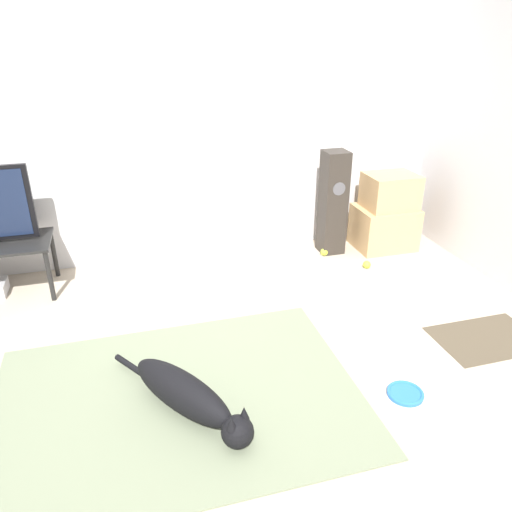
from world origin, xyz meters
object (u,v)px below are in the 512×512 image
dog (188,396)px  cardboard_box_lower (384,227)px  frisbee (405,393)px  cardboard_box_upper (390,191)px  tennis_ball_near_speaker (367,265)px  floor_speaker (333,203)px  tennis_ball_by_boxes (324,252)px

dog → cardboard_box_lower: (2.07, 1.69, 0.07)m
frisbee → cardboard_box_upper: cardboard_box_upper is taller
cardboard_box_upper → frisbee: bearing=-115.8°
tennis_ball_near_speaker → floor_speaker: bearing=110.9°
frisbee → dog: bearing=171.0°
cardboard_box_upper → floor_speaker: bearing=174.7°
cardboard_box_lower → tennis_ball_near_speaker: bearing=-133.1°
floor_speaker → tennis_ball_near_speaker: bearing=-69.1°
cardboard_box_lower → tennis_ball_near_speaker: cardboard_box_lower is taller
cardboard_box_upper → floor_speaker: 0.53m
cardboard_box_upper → tennis_ball_by_boxes: bearing=-177.0°
cardboard_box_lower → tennis_ball_by_boxes: size_ratio=7.91×
dog → cardboard_box_upper: size_ratio=2.08×
cardboard_box_upper → tennis_ball_near_speaker: 0.72m
floor_speaker → tennis_ball_by_boxes: floor_speaker is taller
cardboard_box_upper → tennis_ball_by_boxes: (-0.62, -0.03, -0.50)m
floor_speaker → tennis_ball_by_boxes: bearing=-137.8°
dog → cardboard_box_lower: cardboard_box_lower is taller
floor_speaker → cardboard_box_upper: bearing=-5.3°
frisbee → floor_speaker: 2.01m
dog → tennis_ball_by_boxes: dog is taller
cardboard_box_upper → tennis_ball_by_boxes: cardboard_box_upper is taller
tennis_ball_by_boxes → tennis_ball_near_speaker: bearing=-53.4°
frisbee → cardboard_box_upper: size_ratio=0.46×
frisbee → floor_speaker: (0.38, 1.92, 0.45)m
cardboard_box_upper → tennis_ball_by_boxes: 0.80m
floor_speaker → tennis_ball_near_speaker: (0.16, -0.42, -0.43)m
tennis_ball_near_speaker → tennis_ball_by_boxes: bearing=126.6°
frisbee → tennis_ball_by_boxes: size_ratio=3.11×
frisbee → floor_speaker: size_ratio=0.22×
dog → frisbee: bearing=-9.0°
cardboard_box_upper → tennis_ball_by_boxes: size_ratio=6.69×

